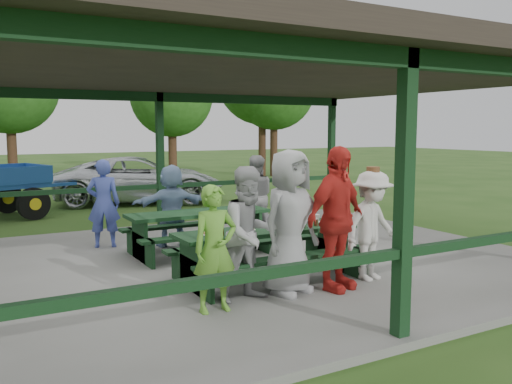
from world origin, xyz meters
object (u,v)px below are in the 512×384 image
contestant_grey_mid (289,222)px  contestant_red (336,219)px  spectator_blue (103,203)px  pickup_truck (140,180)px  spectator_lblue (172,205)px  contestant_green (215,249)px  contestant_white_fedora (372,225)px  contestant_grey_left (250,234)px  picnic_table_near (267,247)px  spectator_grey (255,196)px  picnic_table_far (199,227)px

contestant_grey_mid → contestant_red: bearing=-32.4°
spectator_blue → pickup_truck: size_ratio=0.32×
spectator_lblue → contestant_red: bearing=109.9°
contestant_green → contestant_grey_mid: bearing=8.9°
contestant_white_fedora → pickup_truck: bearing=81.4°
contestant_grey_left → contestant_grey_mid: 0.60m
spectator_lblue → spectator_blue: spectator_blue is taller
picnic_table_near → contestant_grey_mid: contestant_grey_mid is taller
pickup_truck → spectator_lblue: bearing=-175.0°
contestant_grey_left → contestant_red: (1.24, -0.17, 0.12)m
spectator_lblue → spectator_grey: bearing=-176.3°
contestant_green → contestant_red: size_ratio=0.78×
picnic_table_far → contestant_green: contestant_green is taller
picnic_table_far → contestant_grey_left: (-0.46, -2.76, 0.39)m
picnic_table_near → contestant_grey_mid: (-0.10, -0.76, 0.49)m
contestant_red → spectator_grey: 3.79m
contestant_green → pickup_truck: size_ratio=0.30×
contestant_grey_left → contestant_white_fedora: (1.99, -0.02, -0.06)m
contestant_red → pickup_truck: contestant_red is taller
contestant_grey_mid → picnic_table_far: bearing=74.6°
picnic_table_far → contestant_red: contestant_red is taller
contestant_grey_mid → spectator_grey: (1.44, 3.54, -0.13)m
picnic_table_far → contestant_grey_mid: bearing=-87.3°
picnic_table_far → spectator_lblue: spectator_lblue is taller
contestant_grey_left → spectator_grey: 4.08m
spectator_blue → pickup_truck: (2.65, 6.37, -0.21)m
pickup_truck → contestant_white_fedora: bearing=-161.4°
contestant_grey_left → spectator_lblue: (0.27, 3.59, -0.10)m
contestant_grey_mid → spectator_blue: size_ratio=1.17×
contestant_white_fedora → contestant_grey_left: bearing=169.5°
picnic_table_far → spectator_grey: 1.79m
spectator_lblue → contestant_green: bearing=82.8°
spectator_grey → picnic_table_far: bearing=49.3°
picnic_table_near → contestant_red: size_ratio=1.39×
picnic_table_near → pickup_truck: bearing=83.6°
contestant_red → pickup_truck: (0.54, 10.63, -0.37)m
picnic_table_far → spectator_grey: spectator_grey is taller
contestant_green → contestant_grey_mid: contestant_grey_mid is taller
contestant_green → contestant_grey_mid: 1.20m
contestant_white_fedora → contestant_red: bearing=-179.1°
contestant_grey_left → spectator_lblue: 3.60m
contestant_white_fedora → spectator_grey: spectator_grey is taller
contestant_grey_mid → spectator_lblue: size_ratio=1.25×
contestant_grey_left → contestant_green: bearing=-169.0°
picnic_table_near → spectator_grey: size_ratio=1.65×
picnic_table_near → contestant_red: (0.55, -0.92, 0.51)m
contestant_green → contestant_grey_mid: (1.17, 0.18, 0.20)m
spectator_lblue → spectator_grey: 1.76m
picnic_table_near → picnic_table_far: (-0.23, 2.00, -0.01)m
contestant_green → spectator_grey: 4.54m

